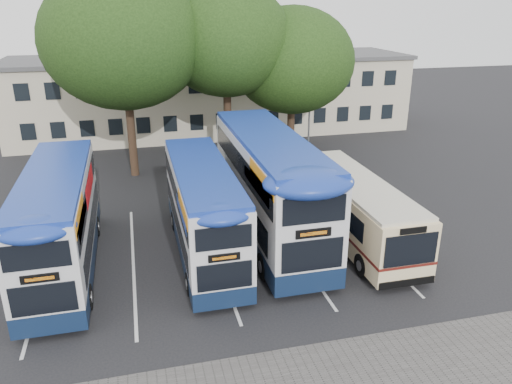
{
  "coord_description": "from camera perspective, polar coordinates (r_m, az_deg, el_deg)",
  "views": [
    {
      "loc": [
        -6.75,
        -14.44,
        10.42
      ],
      "look_at": [
        -1.85,
        5.0,
        2.7
      ],
      "focal_mm": 35.0,
      "sensor_mm": 36.0,
      "label": 1
    }
  ],
  "objects": [
    {
      "name": "ground",
      "position": [
        19.04,
        9.34,
        -12.42
      ],
      "size": [
        120.0,
        120.0,
        0.0
      ],
      "primitive_type": "plane",
      "color": "black",
      "rests_on": "ground"
    },
    {
      "name": "bay_lines",
      "position": [
        22.26,
        -4.78,
        -6.91
      ],
      "size": [
        14.12,
        11.0,
        0.01
      ],
      "color": "silver",
      "rests_on": "ground"
    },
    {
      "name": "tree_left",
      "position": [
        31.16,
        -14.97,
        16.47
      ],
      "size": [
        9.51,
        9.51,
        12.34
      ],
      "color": "black",
      "rests_on": "ground"
    },
    {
      "name": "lamp_post",
      "position": [
        37.08,
        6.28,
        12.68
      ],
      "size": [
        0.25,
        1.05,
        9.06
      ],
      "color": "gray",
      "rests_on": "ground"
    },
    {
      "name": "depot_building",
      "position": [
        42.6,
        -4.9,
        11.18
      ],
      "size": [
        32.4,
        8.4,
        6.2
      ],
      "color": "beige",
      "rests_on": "ground"
    },
    {
      "name": "bus_dd_mid",
      "position": [
        21.35,
        -6.07,
        -1.68
      ],
      "size": [
        2.33,
        9.63,
        4.01
      ],
      "color": "#10203C",
      "rests_on": "ground"
    },
    {
      "name": "bus_dd_right",
      "position": [
        22.8,
        1.49,
        1.16
      ],
      "size": [
        2.81,
        11.58,
        4.83
      ],
      "color": "#10203C",
      "rests_on": "ground"
    },
    {
      "name": "bus_dd_left",
      "position": [
        21.48,
        -21.59,
        -2.7
      ],
      "size": [
        2.43,
        10.02,
        4.17
      ],
      "color": "#10203C",
      "rests_on": "ground"
    },
    {
      "name": "bus_single",
      "position": [
        23.32,
        11.15,
        -1.47
      ],
      "size": [
        2.47,
        9.7,
        2.89
      ],
      "color": "beige",
      "rests_on": "ground"
    },
    {
      "name": "tree_mid",
      "position": [
        32.39,
        -3.45,
        16.95
      ],
      "size": [
        8.23,
        8.23,
        11.63
      ],
      "color": "black",
      "rests_on": "ground"
    },
    {
      "name": "tree_right",
      "position": [
        34.01,
        4.18,
        14.75
      ],
      "size": [
        8.17,
        8.17,
        10.19
      ],
      "color": "black",
      "rests_on": "ground"
    }
  ]
}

